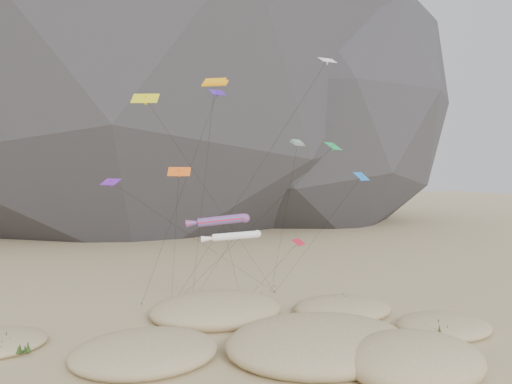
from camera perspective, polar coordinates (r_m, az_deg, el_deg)
ground at (r=45.05m, az=2.68°, el=-19.41°), size 500.00×500.00×0.00m
dunes at (r=47.25m, az=0.04°, el=-17.37°), size 53.37×36.66×4.14m
dune_grass at (r=47.32m, az=-1.70°, el=-17.23°), size 43.38×30.07×1.55m
kite_stakes at (r=66.65m, az=-4.10°, el=-11.88°), size 19.04×6.13×0.30m
rainbow_tube_kite at (r=54.29m, az=-4.20°, el=-3.27°), size 10.31×14.48×12.08m
white_tube_kite at (r=51.45m, az=-2.71°, el=-5.08°), size 6.07×16.19×10.61m
orange_parafoil at (r=56.08m, az=-4.74°, el=12.09°), size 2.96×11.59×26.90m
multi_parafoil at (r=56.82m, az=4.74°, el=5.31°), size 2.88×12.93×20.24m
delta_kites at (r=53.53m, az=-1.05°, el=4.91°), size 28.56×17.16×29.48m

